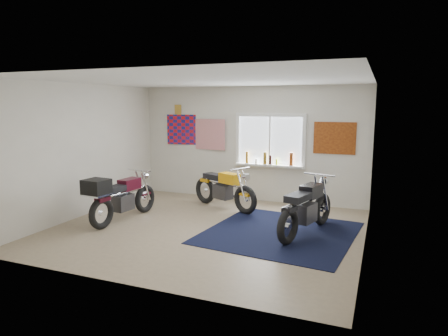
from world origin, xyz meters
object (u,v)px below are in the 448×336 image
at_px(navy_rug, 280,233).
at_px(maroon_tourer, 119,197).
at_px(yellow_triumph, 224,190).
at_px(black_chrome_bike, 306,209).

bearing_deg(navy_rug, maroon_tourer, -170.81).
bearing_deg(yellow_triumph, black_chrome_bike, -4.44).
xyz_separation_m(navy_rug, yellow_triumph, (-1.58, 1.24, 0.41)).
xyz_separation_m(yellow_triumph, maroon_tourer, (-1.50, -1.74, 0.08)).
bearing_deg(maroon_tourer, navy_rug, -76.02).
height_order(black_chrome_bike, maroon_tourer, black_chrome_bike).
distance_m(yellow_triumph, black_chrome_bike, 2.29).
height_order(navy_rug, maroon_tourer, maroon_tourer).
bearing_deg(navy_rug, yellow_triumph, 141.79).
bearing_deg(navy_rug, black_chrome_bike, 17.12).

